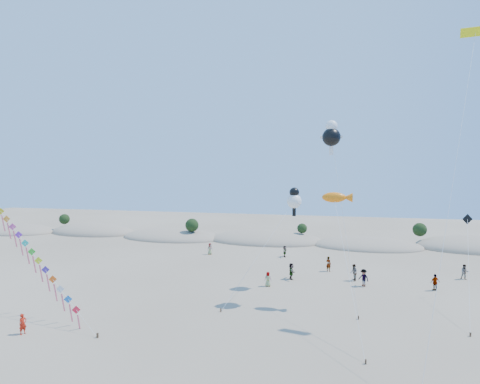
{
  "coord_description": "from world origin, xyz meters",
  "views": [
    {
      "loc": [
        9.81,
        -19.32,
        12.55
      ],
      "look_at": [
        2.56,
        14.0,
        10.2
      ],
      "focal_mm": 30.0,
      "sensor_mm": 36.0,
      "label": 1
    }
  ],
  "objects_px": {
    "parafoil_kite": "(475,39)",
    "flyer_foreground": "(23,324)",
    "kite_train": "(2,213)",
    "fish_kite": "(337,198)"
  },
  "relations": [
    {
      "from": "kite_train",
      "to": "parafoil_kite",
      "type": "xyz_separation_m",
      "value": [
        39.77,
        3.59,
        14.02
      ]
    },
    {
      "from": "fish_kite",
      "to": "flyer_foreground",
      "type": "height_order",
      "value": "fish_kite"
    },
    {
      "from": "parafoil_kite",
      "to": "flyer_foreground",
      "type": "bearing_deg",
      "value": -163.69
    },
    {
      "from": "kite_train",
      "to": "fish_kite",
      "type": "distance_m",
      "value": 30.3
    },
    {
      "from": "kite_train",
      "to": "flyer_foreground",
      "type": "xyz_separation_m",
      "value": [
        7.07,
        -5.98,
        -7.34
      ]
    },
    {
      "from": "kite_train",
      "to": "fish_kite",
      "type": "xyz_separation_m",
      "value": [
        29.82,
        5.15,
        1.52
      ]
    },
    {
      "from": "parafoil_kite",
      "to": "flyer_foreground",
      "type": "xyz_separation_m",
      "value": [
        -32.69,
        -9.57,
        -21.36
      ]
    },
    {
      "from": "parafoil_kite",
      "to": "flyer_foreground",
      "type": "distance_m",
      "value": 40.21
    },
    {
      "from": "flyer_foreground",
      "to": "fish_kite",
      "type": "bearing_deg",
      "value": -43.42
    },
    {
      "from": "parafoil_kite",
      "to": "fish_kite",
      "type": "bearing_deg",
      "value": 171.08
    }
  ]
}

